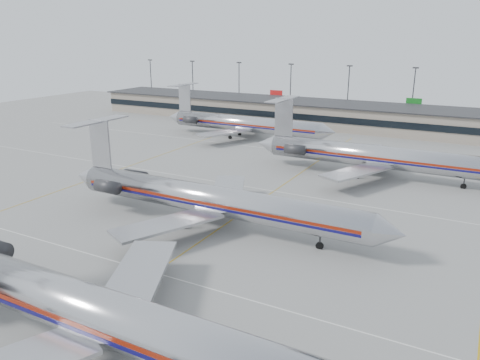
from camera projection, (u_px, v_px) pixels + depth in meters
The scene contains 8 objects.
ground at pixel (81, 323), 39.72m from camera, with size 260.00×260.00×0.00m, color gray.
apron_markings at pixel (155, 273), 48.14m from camera, with size 160.00×0.15×0.02m, color silver.
terminal at pixel (366, 117), 121.30m from camera, with size 162.00×17.00×6.25m.
light_mast_row at pixel (380, 91), 131.51m from camera, with size 163.60×0.40×15.28m.
jet_foreground at pixel (83, 308), 35.16m from camera, with size 49.87×29.36×13.05m.
jet_second_row at pixel (207, 199), 59.34m from camera, with size 47.07×27.72×12.32m.
jet_third_row at pixel (374, 156), 80.05m from camera, with size 46.01×28.30×12.58m.
jet_back_row at pixel (242, 123), 110.61m from camera, with size 44.07×27.11×12.05m.
Camera 1 is at (28.14, -23.90, 23.37)m, focal length 35.00 mm.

